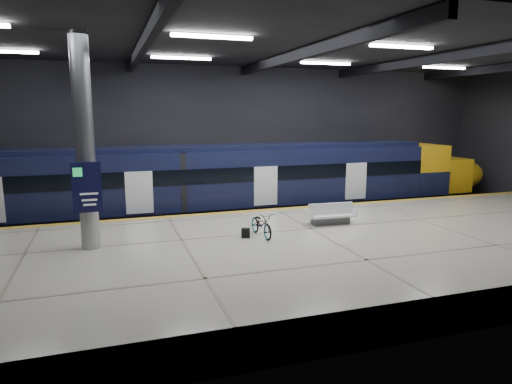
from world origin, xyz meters
name	(u,v)px	position (x,y,z in m)	size (l,w,h in m)	color
ground	(300,249)	(0.00, 0.00, 0.00)	(30.00, 30.00, 0.00)	black
room_shell	(302,108)	(0.00, 0.00, 5.72)	(30.10, 16.10, 8.05)	black
platform	(328,253)	(0.00, -2.50, 0.55)	(30.00, 11.00, 1.10)	beige
safety_strip	(276,209)	(0.00, 2.75, 1.11)	(30.00, 0.40, 0.01)	gold
rails	(257,218)	(0.00, 5.50, 0.08)	(30.00, 1.52, 0.16)	gray
train	(234,182)	(-1.25, 5.50, 2.06)	(29.40, 2.84, 3.79)	black
bench	(330,217)	(1.07, -0.57, 1.40)	(1.98, 0.88, 0.86)	#595B60
bicycle	(262,224)	(-2.17, -1.45, 1.55)	(0.60, 1.73, 0.91)	#99999E
pannier_bag	(246,233)	(-2.77, -1.45, 1.28)	(0.30, 0.18, 0.35)	black
info_column	(85,146)	(-8.00, -1.03, 4.46)	(0.90, 0.78, 6.90)	#9EA0A5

